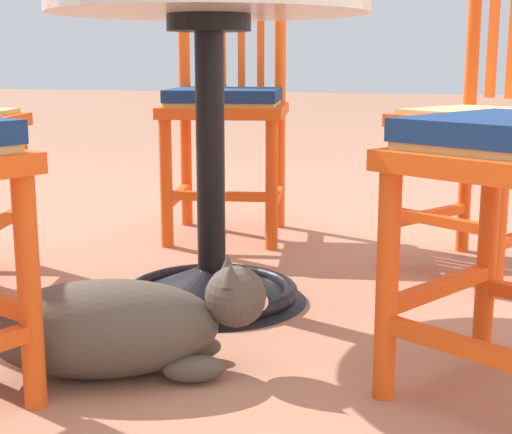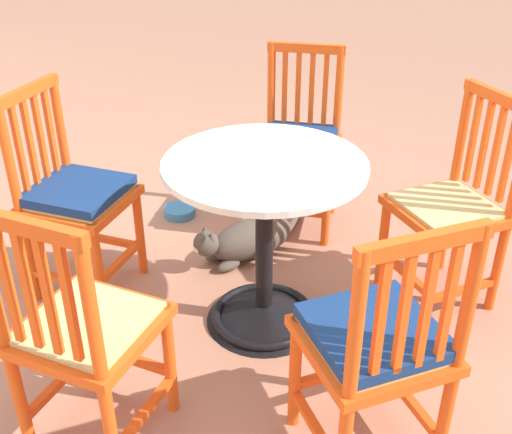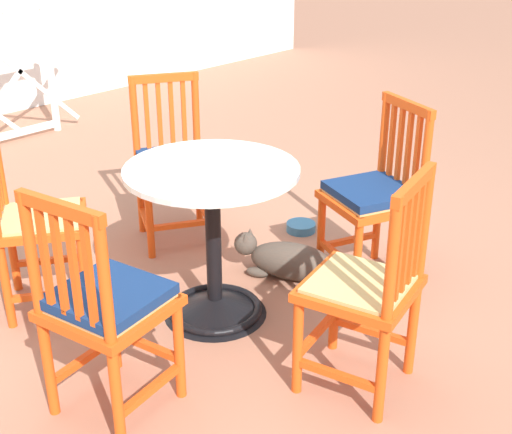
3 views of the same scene
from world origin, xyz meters
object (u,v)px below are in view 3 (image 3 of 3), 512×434
cafe_table (214,260)px  orange_chair_facing_out (35,221)px  orange_chair_by_planter (367,290)px  tabby_cat (285,260)px  orange_chair_near_fence (375,197)px  orange_chair_at_corner (105,307)px  orange_chair_tucked_in (173,165)px  pet_water_bowl (301,227)px

cafe_table → orange_chair_facing_out: 0.84m
orange_chair_by_planter → tabby_cat: (0.45, 0.79, -0.34)m
orange_chair_near_fence → orange_chair_facing_out: size_ratio=1.00×
orange_chair_at_corner → orange_chair_near_fence: (1.49, -0.14, 0.00)m
cafe_table → orange_chair_near_fence: 0.85m
orange_chair_by_planter → orange_chair_tucked_in: (0.37, 1.53, 0.01)m
orange_chair_facing_out → pet_water_bowl: bearing=-15.1°
orange_chair_facing_out → tabby_cat: (0.98, -0.67, -0.34)m
orange_chair_by_planter → orange_chair_tucked_in: bearing=76.5°
pet_water_bowl → orange_chair_by_planter: bearing=-130.8°
cafe_table → orange_chair_tucked_in: 0.85m
orange_chair_near_fence → pet_water_bowl: 0.76m
orange_chair_tucked_in → pet_water_bowl: orange_chair_tucked_in is taller
orange_chair_tucked_in → orange_chair_facing_out: same height
orange_chair_by_planter → orange_chair_tucked_in: size_ratio=1.00×
orange_chair_by_planter → pet_water_bowl: bearing=49.2°
cafe_table → tabby_cat: 0.52m
orange_chair_by_planter → tabby_cat: size_ratio=1.46×
orange_chair_at_corner → pet_water_bowl: size_ratio=5.36×
cafe_table → orange_chair_near_fence: orange_chair_near_fence is taller
tabby_cat → pet_water_bowl: bearing=30.6°
orange_chair_near_fence → orange_chair_facing_out: same height
cafe_table → orange_chair_at_corner: size_ratio=0.83×
orange_chair_by_planter → orange_chair_near_fence: bearing=32.3°
cafe_table → tabby_cat: bearing=-0.8°
tabby_cat → pet_water_bowl: (0.47, 0.28, -0.07)m
orange_chair_by_planter → pet_water_bowl: 1.47m
orange_chair_near_fence → tabby_cat: orange_chair_near_fence is taller
cafe_table → pet_water_bowl: size_ratio=4.47×
orange_chair_at_corner → pet_water_bowl: orange_chair_at_corner is taller
orange_chair_near_fence → orange_chair_tucked_in: (-0.37, 1.07, 0.00)m
cafe_table → orange_chair_by_planter: bearing=-87.5°
cafe_table → tabby_cat: cafe_table is taller
pet_water_bowl → tabby_cat: bearing=-149.4°
orange_chair_near_fence → tabby_cat: size_ratio=1.46×
pet_water_bowl → orange_chair_near_fence: bearing=-107.2°
orange_chair_tucked_in → tabby_cat: size_ratio=1.46×
orange_chair_tucked_in → orange_chair_facing_out: bearing=-175.3°
cafe_table → orange_chair_near_fence: (0.77, -0.33, 0.16)m
orange_chair_by_planter → orange_chair_facing_out: size_ratio=1.00×
cafe_table → orange_chair_facing_out: (-0.49, 0.66, 0.15)m
cafe_table → orange_chair_near_fence: bearing=-23.3°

